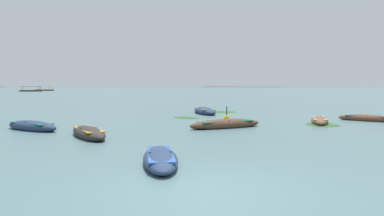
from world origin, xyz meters
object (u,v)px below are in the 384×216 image
rowboat_2 (205,111)px  ferry_1 (31,91)px  rowboat_4 (226,124)px  rowboat_5 (88,133)px  rowboat_6 (32,126)px  mooring_buoy (227,118)px  rowboat_3 (160,159)px  rowboat_7 (367,118)px  rowboat_1 (320,121)px  ferry_0 (45,90)px

rowboat_2 → ferry_1: bearing=114.0°
rowboat_4 → rowboat_5: (-6.76, -2.55, -0.01)m
rowboat_5 → rowboat_6: size_ratio=1.04×
rowboat_6 → rowboat_2: bearing=41.2°
rowboat_2 → mooring_buoy: (0.80, -4.66, -0.11)m
rowboat_3 → mooring_buoy: 13.73m
rowboat_5 → mooring_buoy: bearing=42.8°
rowboat_4 → rowboat_5: size_ratio=1.18×
rowboat_7 → rowboat_2: bearing=143.6°
rowboat_3 → rowboat_6: size_ratio=0.92×
rowboat_1 → rowboat_4: size_ratio=0.78×
rowboat_3 → rowboat_5: 6.28m
rowboat_7 → mooring_buoy: size_ratio=3.17×
rowboat_1 → ferry_1: ferry_1 is taller
rowboat_2 → rowboat_7: (9.57, -7.06, -0.05)m
rowboat_6 → ferry_1: ferry_1 is taller
rowboat_5 → rowboat_2: bearing=59.4°
rowboat_5 → rowboat_3: bearing=-61.2°
rowboat_7 → ferry_0: bearing=113.1°
rowboat_4 → mooring_buoy: 4.92m
rowboat_5 → ferry_0: size_ratio=0.39×
rowboat_2 → rowboat_3: 17.97m
rowboat_2 → rowboat_5: bearing=-120.6°
rowboat_4 → rowboat_1: bearing=11.9°
rowboat_1 → rowboat_5: 13.38m
rowboat_1 → rowboat_5: size_ratio=0.92×
rowboat_1 → rowboat_2: rowboat_2 is taller
rowboat_5 → rowboat_6: rowboat_6 is taller
mooring_buoy → ferry_1: bearing=113.6°
ferry_0 → mooring_buoy: ferry_0 is taller
ferry_0 → mooring_buoy: size_ratio=9.64×
rowboat_5 → ferry_1: bearing=109.8°
rowboat_1 → ferry_0: (-67.79, 169.34, 0.27)m
rowboat_2 → rowboat_6: (-10.45, -9.16, -0.02)m
rowboat_1 → mooring_buoy: 6.03m
rowboat_7 → ferry_0: ferry_0 is taller
rowboat_1 → rowboat_2: (-5.72, 8.17, 0.04)m
rowboat_4 → rowboat_7: (9.92, 2.39, -0.02)m
rowboat_2 → rowboat_5: (-7.10, -12.00, -0.03)m
ferry_0 → ferry_1: size_ratio=0.97×
rowboat_1 → rowboat_7: bearing=16.1°
rowboat_1 → rowboat_4: rowboat_4 is taller
rowboat_6 → mooring_buoy: size_ratio=3.60×
rowboat_1 → rowboat_6: size_ratio=0.96×
mooring_buoy → rowboat_5: bearing=-137.2°
rowboat_1 → mooring_buoy: (-4.91, 3.50, -0.08)m
rowboat_3 → rowboat_2: bearing=76.9°
rowboat_2 → ferry_0: size_ratio=0.48×
rowboat_3 → rowboat_6: (-6.37, 8.34, 0.04)m
rowboat_1 → ferry_0: 182.41m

